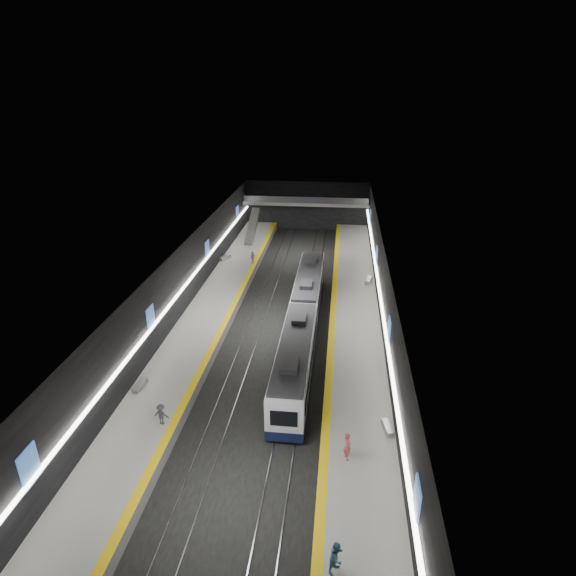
# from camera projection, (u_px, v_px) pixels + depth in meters

# --- Properties ---
(ground) EXTENTS (70.00, 70.00, 0.00)m
(ground) POSITION_uv_depth(u_px,v_px,m) (280.00, 328.00, 48.66)
(ground) COLOR black
(ground) RESTS_ON ground
(ceiling) EXTENTS (20.00, 70.00, 0.04)m
(ceiling) POSITION_uv_depth(u_px,v_px,m) (279.00, 253.00, 45.47)
(ceiling) COLOR beige
(ceiling) RESTS_ON wall_left
(wall_left) EXTENTS (0.04, 70.00, 8.00)m
(wall_left) POSITION_uv_depth(u_px,v_px,m) (180.00, 287.00, 48.10)
(wall_left) COLOR black
(wall_left) RESTS_ON ground
(wall_right) EXTENTS (0.04, 70.00, 8.00)m
(wall_right) POSITION_uv_depth(u_px,v_px,m) (383.00, 296.00, 46.03)
(wall_right) COLOR black
(wall_right) RESTS_ON ground
(wall_back) EXTENTS (20.00, 0.04, 8.00)m
(wall_back) POSITION_uv_depth(u_px,v_px,m) (307.00, 206.00, 78.96)
(wall_back) COLOR black
(wall_back) RESTS_ON ground
(platform_left) EXTENTS (5.00, 70.00, 1.00)m
(platform_left) POSITION_uv_depth(u_px,v_px,m) (207.00, 319.00, 49.24)
(platform_left) COLOR slate
(platform_left) RESTS_ON ground
(tile_surface_left) EXTENTS (5.00, 70.00, 0.02)m
(tile_surface_left) POSITION_uv_depth(u_px,v_px,m) (207.00, 315.00, 49.04)
(tile_surface_left) COLOR #A3A39E
(tile_surface_left) RESTS_ON platform_left
(tactile_strip_left) EXTENTS (0.60, 70.00, 0.02)m
(tactile_strip_left) POSITION_uv_depth(u_px,v_px,m) (228.00, 316.00, 48.80)
(tactile_strip_left) COLOR yellow
(tactile_strip_left) RESTS_ON platform_left
(platform_right) EXTENTS (5.00, 70.00, 1.00)m
(platform_right) POSITION_uv_depth(u_px,v_px,m) (355.00, 327.00, 47.68)
(platform_right) COLOR slate
(platform_right) RESTS_ON ground
(tile_surface_right) EXTENTS (5.00, 70.00, 0.02)m
(tile_surface_right) POSITION_uv_depth(u_px,v_px,m) (355.00, 323.00, 47.48)
(tile_surface_right) COLOR #A3A39E
(tile_surface_right) RESTS_ON platform_right
(tactile_strip_right) EXTENTS (0.60, 70.00, 0.02)m
(tactile_strip_right) POSITION_uv_depth(u_px,v_px,m) (332.00, 321.00, 47.70)
(tactile_strip_right) COLOR yellow
(tactile_strip_right) RESTS_ON platform_right
(rails) EXTENTS (6.52, 70.00, 0.12)m
(rails) POSITION_uv_depth(u_px,v_px,m) (280.00, 327.00, 48.64)
(rails) COLOR gray
(rails) RESTS_ON ground
(train) EXTENTS (2.69, 30.04, 3.60)m
(train) POSITION_uv_depth(u_px,v_px,m) (303.00, 318.00, 45.72)
(train) COLOR #0E1733
(train) RESTS_ON ground
(ad_posters) EXTENTS (19.94, 53.50, 2.20)m
(ad_posters) POSITION_uv_depth(u_px,v_px,m) (281.00, 283.00, 47.78)
(ad_posters) COLOR #3D68B9
(ad_posters) RESTS_ON wall_left
(cove_light_left) EXTENTS (0.25, 68.60, 0.12)m
(cove_light_left) POSITION_uv_depth(u_px,v_px,m) (183.00, 289.00, 48.16)
(cove_light_left) COLOR white
(cove_light_left) RESTS_ON wall_left
(cove_light_right) EXTENTS (0.25, 68.60, 0.12)m
(cove_light_right) POSITION_uv_depth(u_px,v_px,m) (381.00, 298.00, 46.13)
(cove_light_right) COLOR white
(cove_light_right) RESTS_ON wall_right
(mezzanine_bridge) EXTENTS (20.00, 3.00, 1.50)m
(mezzanine_bridge) POSITION_uv_depth(u_px,v_px,m) (306.00, 203.00, 76.66)
(mezzanine_bridge) COLOR gray
(mezzanine_bridge) RESTS_ON wall_left
(escalator) EXTENTS (1.20, 7.50, 3.92)m
(escalator) POSITION_uv_depth(u_px,v_px,m) (252.00, 226.00, 71.97)
(escalator) COLOR #99999E
(escalator) RESTS_ON platform_left
(bench_left_near) EXTENTS (0.66, 1.75, 0.42)m
(bench_left_near) POSITION_uv_depth(u_px,v_px,m) (140.00, 385.00, 37.41)
(bench_left_near) COLOR #99999E
(bench_left_near) RESTS_ON platform_left
(bench_left_far) EXTENTS (1.32, 2.05, 0.49)m
(bench_left_far) POSITION_uv_depth(u_px,v_px,m) (225.00, 258.00, 64.15)
(bench_left_far) COLOR #99999E
(bench_left_far) RESTS_ON platform_left
(bench_right_near) EXTENTS (0.79, 1.68, 0.40)m
(bench_right_near) POSITION_uv_depth(u_px,v_px,m) (387.00, 428.00, 32.89)
(bench_right_near) COLOR #99999E
(bench_right_near) RESTS_ON platform_right
(bench_right_far) EXTENTS (0.97, 2.03, 0.48)m
(bench_right_far) POSITION_uv_depth(u_px,v_px,m) (368.00, 280.00, 56.89)
(bench_right_far) COLOR #99999E
(bench_right_far) RESTS_ON platform_right
(passenger_right_a) EXTENTS (0.71, 0.84, 1.95)m
(passenger_right_a) POSITION_uv_depth(u_px,v_px,m) (347.00, 446.00, 30.11)
(passenger_right_a) COLOR #D24E59
(passenger_right_a) RESTS_ON platform_right
(passenger_right_b) EXTENTS (1.07, 1.12, 1.83)m
(passenger_right_b) POSITION_uv_depth(u_px,v_px,m) (337.00, 557.00, 23.19)
(passenger_right_b) COLOR teal
(passenger_right_b) RESTS_ON platform_right
(passenger_left_a) EXTENTS (0.73, 1.05, 1.65)m
(passenger_left_a) POSITION_uv_depth(u_px,v_px,m) (253.00, 257.00, 62.57)
(passenger_left_a) COLOR #BBB5AB
(passenger_left_a) RESTS_ON platform_left
(passenger_left_b) EXTENTS (1.10, 0.72, 1.59)m
(passenger_left_b) POSITION_uv_depth(u_px,v_px,m) (161.00, 414.00, 33.26)
(passenger_left_b) COLOR #403E46
(passenger_left_b) RESTS_ON platform_left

